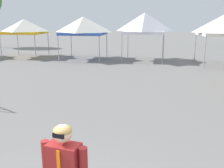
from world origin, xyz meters
TOP-DOWN VIEW (x-y plane):
  - canopy_tent_far_left at (-9.43, 17.49)m, footprint 3.12×3.12m
  - canopy_tent_behind_right at (-4.26, 17.03)m, footprint 3.28×3.28m
  - canopy_tent_far_right at (0.44, 17.09)m, footprint 3.21×3.21m
  - canopy_tent_left_of_center at (5.78, 16.14)m, footprint 3.16×3.16m

SIDE VIEW (x-z plane):
  - canopy_tent_far_left at x=-9.43m, z-range 0.97..4.11m
  - canopy_tent_behind_right at x=-4.26m, z-range 0.97..4.29m
  - canopy_tent_left_of_center at x=5.78m, z-range 1.01..4.42m
  - canopy_tent_far_right at x=0.44m, z-range 1.03..4.62m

